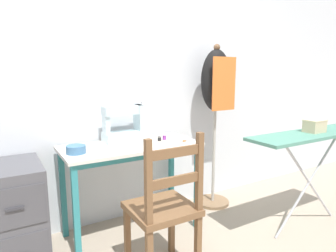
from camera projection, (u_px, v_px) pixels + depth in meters
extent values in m
plane|color=tan|center=(146.00, 246.00, 2.25)|extent=(14.00, 14.00, 0.00)
cube|color=silver|center=(115.00, 74.00, 2.50)|extent=(10.00, 0.05, 2.55)
cube|color=silver|center=(131.00, 146.00, 2.33)|extent=(1.06, 0.50, 0.02)
cube|color=teal|center=(143.00, 156.00, 2.16)|extent=(0.98, 0.03, 0.04)
cube|color=teal|center=(76.00, 216.00, 1.97)|extent=(0.04, 0.04, 0.71)
cube|color=teal|center=(197.00, 187.00, 2.46)|extent=(0.04, 0.04, 0.71)
cube|color=teal|center=(63.00, 194.00, 2.33)|extent=(0.04, 0.04, 0.71)
cube|color=teal|center=(171.00, 173.00, 2.82)|extent=(0.04, 0.04, 0.71)
cube|color=silver|center=(126.00, 136.00, 2.43)|extent=(0.37, 0.16, 0.08)
cube|color=silver|center=(142.00, 117.00, 2.47)|extent=(0.09, 0.14, 0.21)
cube|color=silver|center=(123.00, 110.00, 2.38)|extent=(0.32, 0.12, 0.07)
cube|color=silver|center=(106.00, 125.00, 2.33)|extent=(0.04, 0.09, 0.14)
cylinder|color=#B22D2D|center=(147.00, 117.00, 2.50)|extent=(0.02, 0.06, 0.06)
cylinder|color=#99999E|center=(141.00, 103.00, 2.45)|extent=(0.01, 0.01, 0.02)
cylinder|color=teal|center=(76.00, 149.00, 2.07)|extent=(0.13, 0.13, 0.06)
cylinder|color=#243D54|center=(76.00, 146.00, 2.06)|extent=(0.11, 0.11, 0.01)
cube|color=silver|center=(191.00, 140.00, 2.45)|extent=(0.09, 0.03, 0.00)
cube|color=silver|center=(192.00, 141.00, 2.44)|extent=(0.09, 0.05, 0.00)
torus|color=#DB511E|center=(184.00, 141.00, 2.43)|extent=(0.03, 0.03, 0.01)
torus|color=#DB511E|center=(184.00, 141.00, 2.43)|extent=(0.03, 0.03, 0.01)
cylinder|color=black|center=(159.00, 139.00, 2.43)|extent=(0.03, 0.03, 0.04)
cylinder|color=beige|center=(159.00, 137.00, 2.43)|extent=(0.04, 0.04, 0.00)
cylinder|color=beige|center=(159.00, 141.00, 2.43)|extent=(0.04, 0.04, 0.00)
cylinder|color=purple|center=(164.00, 138.00, 2.47)|extent=(0.03, 0.03, 0.04)
cylinder|color=beige|center=(164.00, 135.00, 2.47)|extent=(0.04, 0.04, 0.00)
cylinder|color=beige|center=(164.00, 140.00, 2.48)|extent=(0.04, 0.04, 0.00)
cube|color=brown|center=(162.00, 209.00, 1.88)|extent=(0.40, 0.38, 0.04)
cube|color=brown|center=(127.00, 238.00, 1.97)|extent=(0.04, 0.04, 0.42)
cube|color=brown|center=(171.00, 225.00, 2.14)|extent=(0.04, 0.04, 0.42)
cube|color=brown|center=(198.00, 247.00, 1.87)|extent=(0.04, 0.04, 0.42)
cube|color=brown|center=(148.00, 182.00, 1.61)|extent=(0.04, 0.04, 0.48)
cube|color=brown|center=(199.00, 172.00, 1.78)|extent=(0.04, 0.04, 0.48)
cube|color=brown|center=(175.00, 152.00, 1.67)|extent=(0.34, 0.02, 0.06)
cube|color=brown|center=(175.00, 181.00, 1.70)|extent=(0.34, 0.02, 0.06)
cube|color=#4C4C51|center=(14.00, 215.00, 2.00)|extent=(0.38, 0.50, 0.70)
cube|color=#46464B|center=(14.00, 208.00, 1.76)|extent=(0.35, 0.01, 0.25)
cube|color=#333338|center=(15.00, 209.00, 1.75)|extent=(0.10, 0.01, 0.02)
cylinder|color=#846647|center=(212.00, 202.00, 2.98)|extent=(0.32, 0.32, 0.03)
cylinder|color=#ADA89E|center=(214.00, 153.00, 2.89)|extent=(0.03, 0.03, 0.98)
ellipsoid|color=black|center=(216.00, 80.00, 2.77)|extent=(0.30, 0.22, 0.57)
sphere|color=brown|center=(217.00, 47.00, 2.71)|extent=(0.06, 0.06, 0.06)
cube|color=orange|center=(224.00, 84.00, 2.67)|extent=(0.26, 0.01, 0.48)
cube|color=#518E7A|center=(313.00, 134.00, 2.40)|extent=(1.23, 0.31, 0.02)
cylinder|color=#B7B7BC|center=(309.00, 182.00, 2.47)|extent=(0.75, 0.02, 0.80)
cylinder|color=#B7B7BC|center=(309.00, 182.00, 2.47)|extent=(0.75, 0.02, 0.80)
cube|color=beige|center=(314.00, 126.00, 2.40)|extent=(0.15, 0.12, 0.09)
cube|color=beige|center=(315.00, 120.00, 2.39)|extent=(0.16, 0.12, 0.01)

